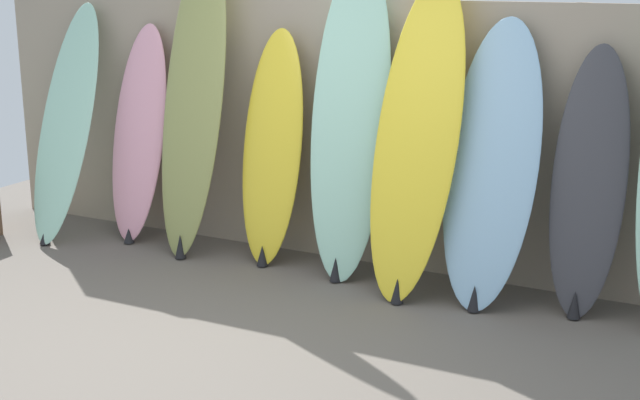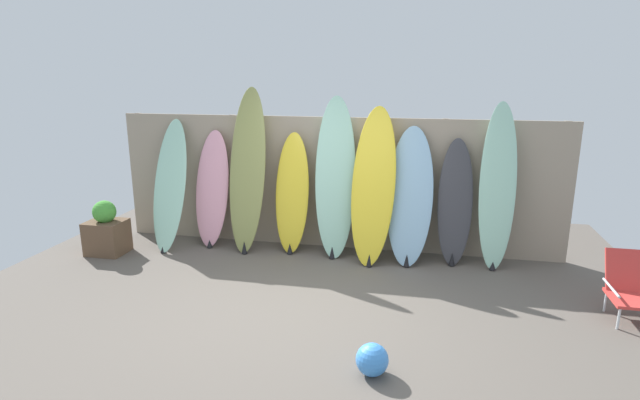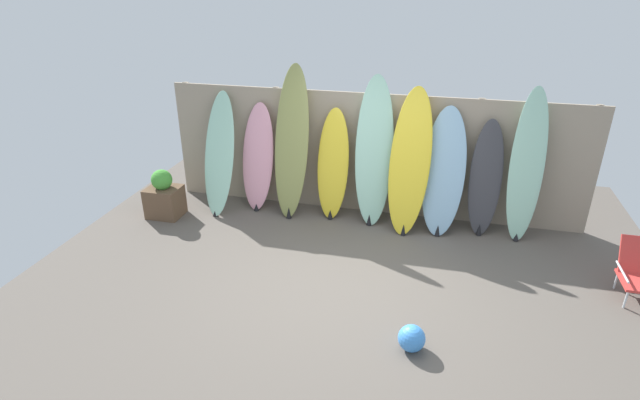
{
  "view_description": "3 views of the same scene",
  "coord_description": "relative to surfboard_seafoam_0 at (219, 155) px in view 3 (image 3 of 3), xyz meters",
  "views": [
    {
      "loc": [
        2.48,
        -3.45,
        2.01
      ],
      "look_at": [
        0.4,
        0.65,
        0.8
      ],
      "focal_mm": 50.0,
      "sensor_mm": 36.0,
      "label": 1
    },
    {
      "loc": [
        1.19,
        -4.53,
        2.38
      ],
      "look_at": [
        0.1,
        0.66,
        1.01
      ],
      "focal_mm": 28.0,
      "sensor_mm": 36.0,
      "label": 2
    },
    {
      "loc": [
        0.91,
        -4.85,
        3.37
      ],
      "look_at": [
        -0.39,
        0.47,
        0.82
      ],
      "focal_mm": 28.0,
      "sensor_mm": 36.0,
      "label": 3
    }
  ],
  "objects": [
    {
      "name": "surfboard_skyblue_6",
      "position": [
        3.24,
        0.08,
        -0.02
      ],
      "size": [
        0.58,
        0.56,
        1.72
      ],
      "color": "#8CB7D6",
      "rests_on": "ground"
    },
    {
      "name": "surfboard_seafoam_8",
      "position": [
        4.29,
        0.14,
        0.14
      ],
      "size": [
        0.43,
        0.43,
        2.04
      ],
      "color": "#9ED6BC",
      "rests_on": "ground"
    },
    {
      "name": "surfboard_pink_1",
      "position": [
        0.54,
        0.18,
        -0.07
      ],
      "size": [
        0.56,
        0.49,
        1.61
      ],
      "color": "pink",
      "rests_on": "ground"
    },
    {
      "name": "surfboard_seafoam_4",
      "position": [
        2.28,
        0.15,
        0.16
      ],
      "size": [
        0.58,
        0.54,
        2.09
      ],
      "color": "#9ED6BC",
      "rests_on": "ground"
    },
    {
      "name": "beach_ball",
      "position": [
        3.07,
        -2.52,
        -0.73
      ],
      "size": [
        0.27,
        0.27,
        0.27
      ],
      "primitive_type": "sphere",
      "color": "#3F8CE5",
      "rests_on": "ground"
    },
    {
      "name": "surfboard_olive_2",
      "position": [
        1.09,
        0.1,
        0.22
      ],
      "size": [
        0.55,
        0.57,
        2.19
      ],
      "color": "olive",
      "rests_on": "ground"
    },
    {
      "name": "surfboard_yellow_3",
      "position": [
        1.69,
        0.15,
        -0.07
      ],
      "size": [
        0.47,
        0.39,
        1.61
      ],
      "color": "yellow",
      "rests_on": "ground"
    },
    {
      "name": "fence_back",
      "position": [
        2.2,
        0.44,
        0.03
      ],
      "size": [
        6.08,
        0.11,
        1.8
      ],
      "color": "gray",
      "rests_on": "ground"
    },
    {
      "name": "surfboard_yellow_5",
      "position": [
        2.78,
        0.02,
        0.11
      ],
      "size": [
        0.61,
        0.67,
        1.97
      ],
      "color": "yellow",
      "rests_on": "ground"
    },
    {
      "name": "planter_box",
      "position": [
        -0.72,
        -0.47,
        -0.56
      ],
      "size": [
        0.48,
        0.42,
        0.73
      ],
      "color": "brown",
      "rests_on": "ground"
    },
    {
      "name": "surfboard_seafoam_0",
      "position": [
        0.0,
        0.0,
        0.0
      ],
      "size": [
        0.49,
        0.77,
        1.75
      ],
      "color": "#9ED6BC",
      "rests_on": "ground"
    },
    {
      "name": "ground",
      "position": [
        2.2,
        -1.56,
        -0.87
      ],
      "size": [
        7.68,
        7.68,
        0.0
      ],
      "primitive_type": "plane",
      "color": "#5B544C"
    },
    {
      "name": "surfboard_charcoal_7",
      "position": [
        3.8,
        0.16,
        -0.09
      ],
      "size": [
        0.43,
        0.39,
        1.58
      ],
      "color": "#38383D",
      "rests_on": "ground"
    }
  ]
}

